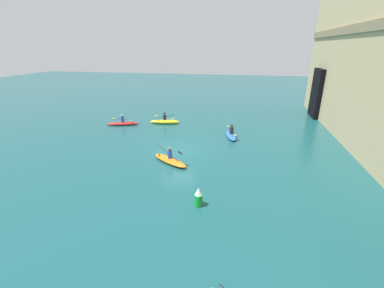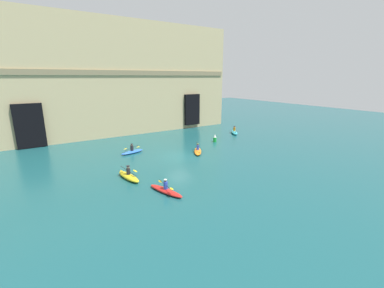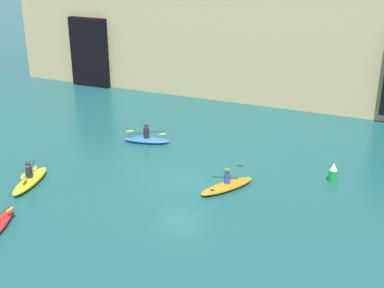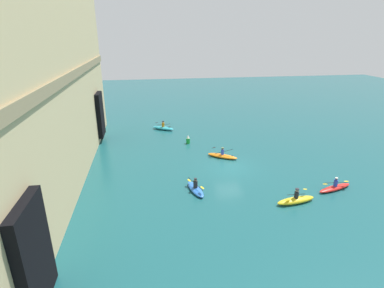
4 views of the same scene
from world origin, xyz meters
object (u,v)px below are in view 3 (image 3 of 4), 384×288
at_px(kayak_yellow, 30,180).
at_px(kayak_blue, 147,139).
at_px(marker_buoy, 333,173).
at_px(kayak_orange, 227,185).

relative_size(kayak_yellow, kayak_blue, 1.11).
relative_size(kayak_blue, marker_buoy, 2.79).
bearing_deg(kayak_yellow, kayak_orange, -79.49).
xyz_separation_m(kayak_orange, marker_buoy, (4.74, 2.88, 0.26)).
height_order(kayak_yellow, kayak_blue, kayak_yellow).
height_order(kayak_orange, marker_buoy, kayak_orange).
distance_m(kayak_yellow, kayak_orange, 9.95).
bearing_deg(kayak_orange, kayak_yellow, 142.50).
distance_m(kayak_yellow, marker_buoy, 15.42).
distance_m(kayak_orange, marker_buoy, 5.55).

